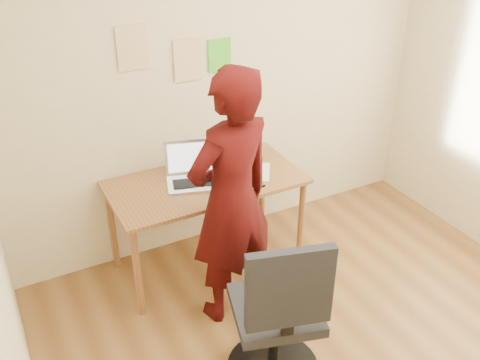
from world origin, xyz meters
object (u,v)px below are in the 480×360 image
office_chair (278,323)px  person (231,201)px  laptop (192,174)px  desk (206,191)px  phone (256,183)px

office_chair → person: 0.80m
laptop → office_chair: size_ratio=0.41×
office_chair → person: size_ratio=0.62×
laptop → office_chair: bearing=-74.3°
desk → person: (-0.06, -0.53, 0.23)m
desk → laptop: laptop is taller
desk → laptop: bearing=152.7°
desk → office_chair: bearing=-95.4°
laptop → phone: size_ratio=3.18×
laptop → person: (0.03, -0.58, 0.09)m
desk → phone: bearing=-35.2°
desk → phone: 0.38m
desk → office_chair: (-0.11, -1.22, -0.19)m
laptop → office_chair: 1.30m
desk → phone: size_ratio=10.04×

